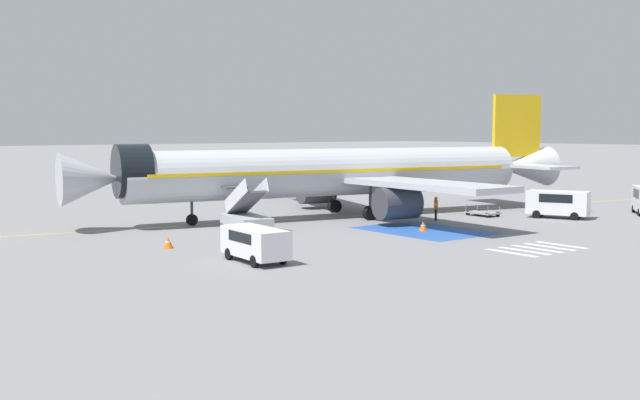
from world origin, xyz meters
TOP-DOWN VIEW (x-y plane):
  - ground_plane at (0.00, 0.00)m, footprint 600.00×600.00m
  - apron_leadline_yellow at (-1.84, 0.14)m, footprint 76.37×14.97m
  - apron_stand_patch_blue at (-1.84, -10.04)m, footprint 6.53×8.94m
  - apron_walkway_bar_0 at (-4.84, -19.86)m, footprint 0.44×3.60m
  - apron_walkway_bar_1 at (-3.64, -19.86)m, footprint 0.44×3.60m
  - apron_walkway_bar_2 at (-2.44, -19.86)m, footprint 0.44×3.60m
  - apron_walkway_bar_3 at (-1.24, -19.86)m, footprint 0.44×3.60m
  - apron_walkway_bar_4 at (-0.04, -19.86)m, footprint 0.44×3.60m
  - airliner at (-1.24, 0.03)m, footprint 43.54×30.96m
  - boarding_stairs_forward at (-11.80, -2.46)m, footprint 3.07×5.50m
  - fuel_tanker at (7.52, 18.80)m, footprint 10.41×3.76m
  - service_van_0 at (11.90, -11.31)m, footprint 3.72×5.09m
  - service_van_2 at (-18.06, -13.39)m, footprint 2.12×4.65m
  - baggage_cart at (8.33, -6.67)m, footprint 1.61×2.66m
  - ground_crew_0 at (0.69, -3.60)m, footprint 0.49×0.43m
  - ground_crew_1 at (2.82, -6.67)m, footprint 0.43×0.49m
  - traffic_cone_0 at (-19.64, -6.31)m, footprint 0.62×0.62m
  - traffic_cone_1 at (-2.06, -10.11)m, footprint 0.61×0.61m

SIDE VIEW (x-z plane):
  - ground_plane at x=0.00m, z-range 0.00..0.00m
  - apron_leadline_yellow at x=-1.84m, z-range 0.00..0.01m
  - apron_stand_patch_blue at x=-1.84m, z-range 0.00..0.01m
  - apron_walkway_bar_0 at x=-4.84m, z-range 0.00..0.01m
  - apron_walkway_bar_1 at x=-3.64m, z-range 0.00..0.01m
  - apron_walkway_bar_2 at x=-2.44m, z-range 0.00..0.01m
  - apron_walkway_bar_3 at x=-1.24m, z-range 0.00..0.01m
  - apron_walkway_bar_4 at x=-0.04m, z-range 0.00..0.01m
  - baggage_cart at x=8.33m, z-range -0.18..0.69m
  - traffic_cone_1 at x=-2.06m, z-range 0.00..0.68m
  - traffic_cone_0 at x=-19.64m, z-range 0.00..0.69m
  - boarding_stairs_forward at x=-11.80m, z-range -0.93..2.86m
  - ground_crew_0 at x=0.69m, z-range 0.13..1.85m
  - ground_crew_1 at x=2.82m, z-range 0.15..2.03m
  - service_van_2 at x=-18.06m, z-range 0.20..2.03m
  - service_van_0 at x=11.90m, z-range 0.21..2.38m
  - fuel_tanker at x=7.52m, z-range 0.00..3.23m
  - airliner at x=-1.24m, z-range -1.52..8.68m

